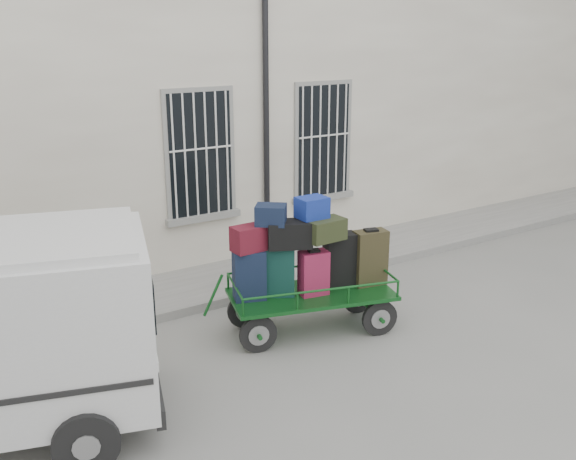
# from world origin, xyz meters

# --- Properties ---
(ground) EXTENTS (80.00, 80.00, 0.00)m
(ground) POSITION_xyz_m (0.00, 0.00, 0.00)
(ground) COLOR slate
(ground) RESTS_ON ground
(building) EXTENTS (24.00, 5.15, 6.00)m
(building) POSITION_xyz_m (0.00, 5.50, 3.00)
(building) COLOR beige
(building) RESTS_ON ground
(sidewalk) EXTENTS (24.00, 1.70, 0.15)m
(sidewalk) POSITION_xyz_m (0.00, 2.20, 0.07)
(sidewalk) COLOR gray
(sidewalk) RESTS_ON ground
(luggage_cart) EXTENTS (2.90, 1.72, 2.09)m
(luggage_cart) POSITION_xyz_m (-0.16, -0.10, 1.05)
(luggage_cart) COLOR black
(luggage_cart) RESTS_ON ground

